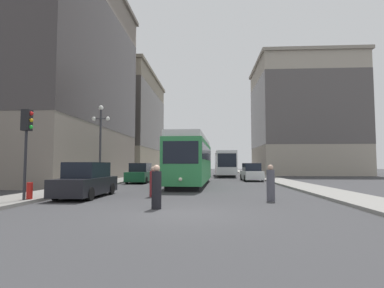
{
  "coord_description": "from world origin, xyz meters",
  "views": [
    {
      "loc": [
        1.05,
        -10.63,
        1.73
      ],
      "look_at": [
        -0.13,
        9.72,
        3.08
      ],
      "focal_mm": 28.26,
      "sensor_mm": 36.0,
      "label": 1
    }
  ],
  "objects_px": {
    "streetcar": "(192,160)",
    "parked_car_left_near": "(140,174)",
    "transit_bus": "(225,163)",
    "pedestrian_crossing_near": "(157,188)",
    "pedestrian_on_sidewalk": "(271,184)",
    "parked_car_left_mid": "(86,181)",
    "traffic_light_near_left": "(27,130)",
    "lamp_post_left_near": "(101,133)",
    "parked_car_right_far": "(251,173)",
    "fire_hydrant": "(30,191)",
    "pedestrian_crossing_far": "(153,183)"
  },
  "relations": [
    {
      "from": "pedestrian_crossing_far",
      "to": "parked_car_left_mid",
      "type": "bearing_deg",
      "value": 88.47
    },
    {
      "from": "parked_car_left_mid",
      "to": "traffic_light_near_left",
      "type": "bearing_deg",
      "value": -121.5
    },
    {
      "from": "parked_car_right_far",
      "to": "traffic_light_near_left",
      "type": "bearing_deg",
      "value": 55.68
    },
    {
      "from": "streetcar",
      "to": "parked_car_left_near",
      "type": "bearing_deg",
      "value": 151.56
    },
    {
      "from": "parked_car_right_far",
      "to": "traffic_light_near_left",
      "type": "xyz_separation_m",
      "value": [
        -12.48,
        -18.86,
        2.39
      ]
    },
    {
      "from": "pedestrian_crossing_near",
      "to": "pedestrian_crossing_far",
      "type": "height_order",
      "value": "pedestrian_crossing_near"
    },
    {
      "from": "parked_car_left_mid",
      "to": "pedestrian_crossing_near",
      "type": "height_order",
      "value": "parked_car_left_mid"
    },
    {
      "from": "fire_hydrant",
      "to": "lamp_post_left_near",
      "type": "bearing_deg",
      "value": 91.37
    },
    {
      "from": "transit_bus",
      "to": "lamp_post_left_near",
      "type": "relative_size",
      "value": 1.92
    },
    {
      "from": "pedestrian_on_sidewalk",
      "to": "parked_car_left_near",
      "type": "bearing_deg",
      "value": 55.61
    },
    {
      "from": "streetcar",
      "to": "parked_car_left_near",
      "type": "distance_m",
      "value": 5.94
    },
    {
      "from": "pedestrian_on_sidewalk",
      "to": "lamp_post_left_near",
      "type": "xyz_separation_m",
      "value": [
        -11.2,
        8.23,
        3.32
      ]
    },
    {
      "from": "parked_car_left_mid",
      "to": "fire_hydrant",
      "type": "bearing_deg",
      "value": -125.36
    },
    {
      "from": "streetcar",
      "to": "parked_car_left_near",
      "type": "relative_size",
      "value": 2.73
    },
    {
      "from": "pedestrian_crossing_far",
      "to": "lamp_post_left_near",
      "type": "distance_m",
      "value": 9.2
    },
    {
      "from": "parked_car_left_mid",
      "to": "lamp_post_left_near",
      "type": "relative_size",
      "value": 0.78
    },
    {
      "from": "parked_car_left_near",
      "to": "fire_hydrant",
      "type": "height_order",
      "value": "parked_car_left_near"
    },
    {
      "from": "parked_car_left_mid",
      "to": "pedestrian_on_sidewalk",
      "type": "height_order",
      "value": "parked_car_left_mid"
    },
    {
      "from": "pedestrian_crossing_far",
      "to": "traffic_light_near_left",
      "type": "xyz_separation_m",
      "value": [
        -5.14,
        -3.0,
        2.5
      ]
    },
    {
      "from": "pedestrian_crossing_far",
      "to": "parked_car_right_far",
      "type": "bearing_deg",
      "value": -32.39
    },
    {
      "from": "parked_car_left_near",
      "to": "pedestrian_crossing_far",
      "type": "relative_size",
      "value": 3.09
    },
    {
      "from": "transit_bus",
      "to": "pedestrian_crossing_near",
      "type": "height_order",
      "value": "transit_bus"
    },
    {
      "from": "lamp_post_left_near",
      "to": "traffic_light_near_left",
      "type": "bearing_deg",
      "value": -88.71
    },
    {
      "from": "streetcar",
      "to": "pedestrian_on_sidewalk",
      "type": "bearing_deg",
      "value": -65.15
    },
    {
      "from": "streetcar",
      "to": "traffic_light_near_left",
      "type": "bearing_deg",
      "value": -116.35
    },
    {
      "from": "parked_car_left_mid",
      "to": "pedestrian_on_sidewalk",
      "type": "xyz_separation_m",
      "value": [
        9.3,
        -1.18,
        -0.05
      ]
    },
    {
      "from": "streetcar",
      "to": "lamp_post_left_near",
      "type": "bearing_deg",
      "value": -158.48
    },
    {
      "from": "streetcar",
      "to": "traffic_light_near_left",
      "type": "xyz_separation_m",
      "value": [
        -6.66,
        -12.03,
        1.14
      ]
    },
    {
      "from": "fire_hydrant",
      "to": "pedestrian_crossing_far",
      "type": "bearing_deg",
      "value": 27.19
    },
    {
      "from": "transit_bus",
      "to": "pedestrian_on_sidewalk",
      "type": "bearing_deg",
      "value": -88.65
    },
    {
      "from": "parked_car_left_near",
      "to": "traffic_light_near_left",
      "type": "distance_m",
      "value": 15.31
    },
    {
      "from": "pedestrian_crossing_near",
      "to": "traffic_light_near_left",
      "type": "height_order",
      "value": "traffic_light_near_left"
    },
    {
      "from": "pedestrian_crossing_far",
      "to": "traffic_light_near_left",
      "type": "distance_m",
      "value": 6.45
    },
    {
      "from": "transit_bus",
      "to": "lamp_post_left_near",
      "type": "bearing_deg",
      "value": -116.76
    },
    {
      "from": "pedestrian_on_sidewalk",
      "to": "lamp_post_left_near",
      "type": "height_order",
      "value": "lamp_post_left_near"
    },
    {
      "from": "lamp_post_left_near",
      "to": "fire_hydrant",
      "type": "height_order",
      "value": "lamp_post_left_near"
    },
    {
      "from": "pedestrian_crossing_near",
      "to": "traffic_light_near_left",
      "type": "bearing_deg",
      "value": -13.05
    },
    {
      "from": "parked_car_left_near",
      "to": "parked_car_left_mid",
      "type": "distance_m",
      "value": 12.4
    },
    {
      "from": "parked_car_left_near",
      "to": "pedestrian_on_sidewalk",
      "type": "xyz_separation_m",
      "value": [
        9.3,
        -13.58,
        -0.05
      ]
    },
    {
      "from": "pedestrian_crossing_near",
      "to": "pedestrian_on_sidewalk",
      "type": "bearing_deg",
      "value": -152.12
    },
    {
      "from": "parked_car_right_far",
      "to": "pedestrian_crossing_far",
      "type": "relative_size",
      "value": 3.1
    },
    {
      "from": "streetcar",
      "to": "parked_car_right_far",
      "type": "relative_size",
      "value": 2.72
    },
    {
      "from": "pedestrian_crossing_near",
      "to": "fire_hydrant",
      "type": "relative_size",
      "value": 2.26
    },
    {
      "from": "parked_car_left_near",
      "to": "parked_car_right_far",
      "type": "xyz_separation_m",
      "value": [
        10.79,
        3.83,
        0.0
      ]
    },
    {
      "from": "streetcar",
      "to": "pedestrian_crossing_far",
      "type": "relative_size",
      "value": 8.42
    },
    {
      "from": "traffic_light_near_left",
      "to": "pedestrian_crossing_near",
      "type": "bearing_deg",
      "value": -11.85
    },
    {
      "from": "parked_car_left_mid",
      "to": "parked_car_right_far",
      "type": "relative_size",
      "value": 0.97
    },
    {
      "from": "streetcar",
      "to": "parked_car_left_mid",
      "type": "distance_m",
      "value": 10.71
    },
    {
      "from": "parked_car_left_mid",
      "to": "fire_hydrant",
      "type": "xyz_separation_m",
      "value": [
        -1.68,
        -2.27,
        -0.32
      ]
    },
    {
      "from": "streetcar",
      "to": "parked_car_left_mid",
      "type": "xyz_separation_m",
      "value": [
        -4.98,
        -9.4,
        -1.26
      ]
    }
  ]
}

